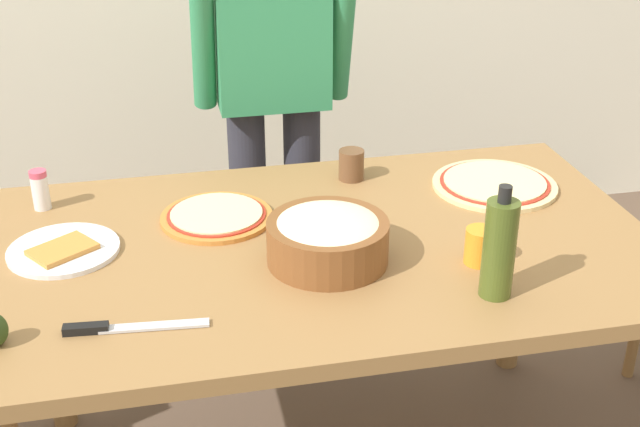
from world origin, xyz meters
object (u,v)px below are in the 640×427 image
pizza_cooked_on_tray (217,216)px  popcorn_bowl (328,237)px  pizza_raw_on_board (495,184)px  chef_knife (118,328)px  plate_with_slice (63,250)px  cup_orange (480,246)px  dining_table (324,274)px  salt_shaker (40,190)px  olive_oil_bottle (499,248)px  person_cook (273,77)px  cup_small_brown (351,165)px

pizza_cooked_on_tray → popcorn_bowl: bearing=-49.2°
pizza_raw_on_board → chef_knife: bearing=-154.2°
plate_with_slice → cup_orange: size_ratio=3.06×
pizza_cooked_on_tray → plate_with_slice: size_ratio=1.09×
dining_table → salt_shaker: bearing=154.1°
pizza_cooked_on_tray → olive_oil_bottle: (0.55, -0.48, 0.10)m
person_cook → popcorn_bowl: 0.86m
pizza_raw_on_board → chef_knife: pizza_raw_on_board is taller
cup_orange → plate_with_slice: bearing=165.3°
popcorn_bowl → cup_small_brown: popcorn_bowl is taller
plate_with_slice → cup_small_brown: size_ratio=3.06×
dining_table → popcorn_bowl: popcorn_bowl is taller
pizza_raw_on_board → popcorn_bowl: size_ratio=1.21×
pizza_cooked_on_tray → salt_shaker: bearing=160.0°
person_cook → salt_shaker: person_cook is taller
popcorn_bowl → chef_knife: popcorn_bowl is taller
pizza_raw_on_board → plate_with_slice: plate_with_slice is taller
person_cook → cup_small_brown: person_cook is taller
popcorn_bowl → pizza_raw_on_board: bearing=29.3°
dining_table → chef_knife: 0.57m
pizza_raw_on_board → olive_oil_bottle: bearing=-112.5°
olive_oil_bottle → cup_small_brown: olive_oil_bottle is taller
cup_orange → chef_knife: (-0.81, -0.11, -0.04)m
dining_table → olive_oil_bottle: 0.48m
person_cook → pizza_cooked_on_tray: 0.66m
pizza_cooked_on_tray → salt_shaker: 0.46m
cup_small_brown → popcorn_bowl: bearing=-110.6°
dining_table → chef_knife: (-0.49, -0.28, 0.10)m
pizza_cooked_on_tray → salt_shaker: salt_shaker is taller
plate_with_slice → olive_oil_bottle: olive_oil_bottle is taller
popcorn_bowl → cup_orange: size_ratio=3.29×
salt_shaker → cup_small_brown: bearing=1.0°
dining_table → salt_shaker: size_ratio=15.09×
pizza_raw_on_board → olive_oil_bottle: size_ratio=1.32×
dining_table → pizza_cooked_on_tray: pizza_cooked_on_tray is taller
plate_with_slice → popcorn_bowl: bearing=-15.5°
pizza_cooked_on_tray → popcorn_bowl: 0.35m
pizza_raw_on_board → pizza_cooked_on_tray: size_ratio=1.19×
dining_table → pizza_raw_on_board: bearing=21.6°
salt_shaker → person_cook: bearing=32.2°
pizza_raw_on_board → plate_with_slice: (-1.13, -0.13, -0.00)m
dining_table → plate_with_slice: size_ratio=6.15×
popcorn_bowl → olive_oil_bottle: (0.32, -0.22, 0.05)m
popcorn_bowl → cup_small_brown: 0.47m
pizza_cooked_on_tray → cup_orange: cup_orange is taller
chef_knife → olive_oil_bottle: bearing=-2.1°
plate_with_slice → chef_knife: bearing=-70.5°
cup_small_brown → chef_knife: 0.89m
olive_oil_bottle → cup_small_brown: size_ratio=3.01×
cup_orange → cup_small_brown: same height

